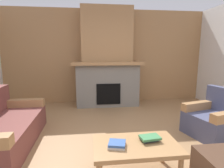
{
  "coord_description": "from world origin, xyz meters",
  "views": [
    {
      "loc": [
        -0.47,
        -2.45,
        1.49
      ],
      "look_at": [
        -0.06,
        0.93,
        0.88
      ],
      "focal_mm": 28.99,
      "sensor_mm": 36.0,
      "label": 1
    }
  ],
  "objects": [
    {
      "name": "wall_back_wood_panel",
      "position": [
        0.0,
        3.0,
        1.35
      ],
      "size": [
        6.0,
        0.12,
        2.7
      ],
      "primitive_type": "cube",
      "color": "#A87A4C",
      "rests_on": "ground"
    },
    {
      "name": "armchair",
      "position": [
        1.71,
        0.37,
        0.29
      ],
      "size": [
        0.93,
        0.93,
        0.85
      ],
      "color": "#474C6B",
      "rests_on": "ground"
    },
    {
      "name": "coffee_table",
      "position": [
        0.05,
        -0.54,
        0.38
      ],
      "size": [
        1.0,
        0.6,
        0.43
      ],
      "color": "#A87A4C",
      "rests_on": "ground"
    },
    {
      "name": "couch",
      "position": [
        -1.88,
        0.43,
        0.29
      ],
      "size": [
        0.88,
        1.82,
        0.85
      ],
      "color": "brown",
      "rests_on": "ground"
    },
    {
      "name": "book_stack_center",
      "position": [
        0.22,
        -0.48,
        0.46
      ],
      "size": [
        0.25,
        0.2,
        0.06
      ],
      "color": "#2D2D33",
      "rests_on": "coffee_table"
    },
    {
      "name": "fireplace",
      "position": [
        0.0,
        2.62,
        1.16
      ],
      "size": [
        1.9,
        0.82,
        2.7
      ],
      "color": "gray",
      "rests_on": "ground"
    },
    {
      "name": "book_stack_near_edge",
      "position": [
        -0.19,
        -0.57,
        0.46
      ],
      "size": [
        0.23,
        0.23,
        0.05
      ],
      "color": "beige",
      "rests_on": "coffee_table"
    },
    {
      "name": "ground",
      "position": [
        0.0,
        0.0,
        0.0
      ],
      "size": [
        9.0,
        9.0,
        0.0
      ],
      "primitive_type": "plane",
      "color": "#9E754C"
    }
  ]
}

